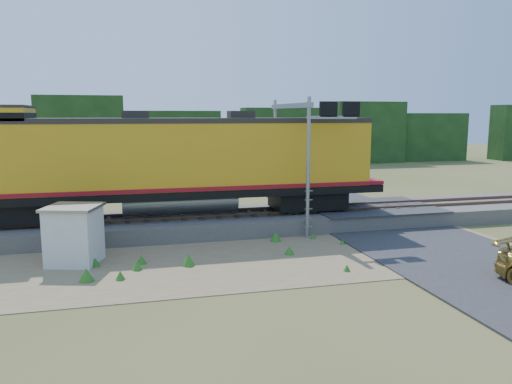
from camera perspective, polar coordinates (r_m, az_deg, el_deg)
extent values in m
plane|color=#475123|center=(20.92, 3.27, -7.69)|extent=(140.00, 140.00, 0.00)
cube|color=slate|center=(26.43, -0.66, -3.28)|extent=(70.00, 5.00, 0.80)
cube|color=brown|center=(25.65, -0.28, -2.56)|extent=(70.00, 0.10, 0.16)
cube|color=brown|center=(27.02, -1.02, -1.98)|extent=(70.00, 0.10, 0.16)
cube|color=#8C7754|center=(20.89, -2.43, -7.66)|extent=(26.00, 8.00, 0.03)
cube|color=#38383A|center=(28.78, 13.01, -1.64)|extent=(7.00, 5.20, 0.06)
cube|color=#38383A|center=(43.55, 3.31, 1.01)|extent=(7.00, 24.00, 0.08)
cube|color=#153312|center=(57.50, -8.28, 6.04)|extent=(36.00, 3.00, 6.50)
cube|color=#153312|center=(73.46, 24.68, 5.72)|extent=(50.00, 3.00, 6.00)
cube|color=black|center=(25.88, -23.78, -1.97)|extent=(3.78, 2.41, 0.94)
cube|color=black|center=(27.15, 5.88, -0.79)|extent=(3.78, 2.41, 0.94)
cube|color=black|center=(25.52, -8.62, 0.05)|extent=(20.98, 3.15, 0.38)
cylinder|color=gray|center=(25.60, -8.59, -1.07)|extent=(5.77, 1.26, 1.26)
cube|color=gold|center=(25.31, -8.71, 4.11)|extent=(19.41, 3.04, 3.25)
cube|color=maroon|center=(25.48, -8.63, 0.75)|extent=(20.98, 3.20, 0.19)
cube|color=#28231E|center=(25.23, -8.80, 8.08)|extent=(19.41, 3.09, 0.25)
cube|color=#28231E|center=(25.11, -13.64, 8.48)|extent=(1.26, 1.05, 0.47)
cube|color=#28231E|center=(25.73, -1.75, 8.73)|extent=(1.26, 1.05, 0.47)
cube|color=silver|center=(21.29, -20.06, -4.77)|extent=(2.27, 2.27, 2.27)
cube|color=gray|center=(21.05, -20.23, -1.64)|extent=(2.49, 2.49, 0.11)
cylinder|color=gray|center=(23.93, 5.97, 2.66)|extent=(0.17, 0.17, 6.79)
cylinder|color=gray|center=(29.22, 2.16, 3.81)|extent=(0.17, 0.17, 6.79)
cube|color=gray|center=(26.44, 3.95, 9.79)|extent=(0.24, 6.20, 0.24)
cube|color=gray|center=(24.22, 8.68, 8.43)|extent=(2.52, 0.15, 0.15)
cube|color=black|center=(24.15, 8.27, 9.36)|extent=(0.87, 0.15, 0.73)
cube|color=black|center=(24.62, 10.81, 9.28)|extent=(0.87, 0.15, 0.73)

